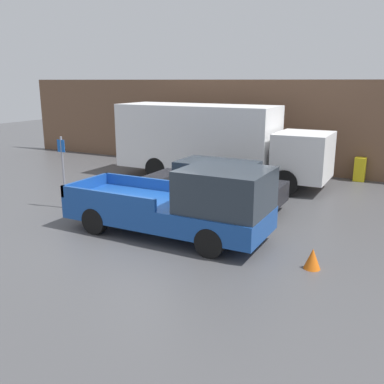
{
  "coord_description": "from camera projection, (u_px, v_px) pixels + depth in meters",
  "views": [
    {
      "loc": [
        6.52,
        -9.32,
        4.16
      ],
      "look_at": [
        0.94,
        1.32,
        1.01
      ],
      "focal_mm": 40.0,
      "sensor_mm": 36.0,
      "label": 1
    }
  ],
  "objects": [
    {
      "name": "parking_sign",
      "position": [
        63.0,
        168.0,
        14.02
      ],
      "size": [
        0.3,
        0.07,
        2.4
      ],
      "color": "gray",
      "rests_on": "ground"
    },
    {
      "name": "car",
      "position": [
        215.0,
        183.0,
        14.36
      ],
      "size": [
        4.69,
        1.84,
        1.56
      ],
      "color": "black",
      "rests_on": "ground"
    },
    {
      "name": "newspaper_box",
      "position": [
        360.0,
        169.0,
        18.06
      ],
      "size": [
        0.45,
        0.4,
        1.01
      ],
      "color": "gold",
      "rests_on": "ground"
    },
    {
      "name": "traffic_cone",
      "position": [
        312.0,
        259.0,
        9.67
      ],
      "size": [
        0.38,
        0.38,
        0.48
      ],
      "color": "orange",
      "rests_on": "ground"
    },
    {
      "name": "delivery_truck",
      "position": [
        212.0,
        140.0,
        17.96
      ],
      "size": [
        8.95,
        2.46,
        3.16
      ],
      "color": "white",
      "rests_on": "ground"
    },
    {
      "name": "ground_plane",
      "position": [
        141.0,
        233.0,
        11.96
      ],
      "size": [
        60.0,
        60.0,
        0.0
      ],
      "primitive_type": "plane",
      "color": "#4C4C4F"
    },
    {
      "name": "building_wall",
      "position": [
        260.0,
        126.0,
        20.0
      ],
      "size": [
        28.0,
        0.15,
        4.18
      ],
      "color": "brown",
      "rests_on": "ground"
    },
    {
      "name": "pickup_truck",
      "position": [
        185.0,
        204.0,
        11.43
      ],
      "size": [
        5.7,
        2.05,
        2.02
      ],
      "color": "#194799",
      "rests_on": "ground"
    }
  ]
}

